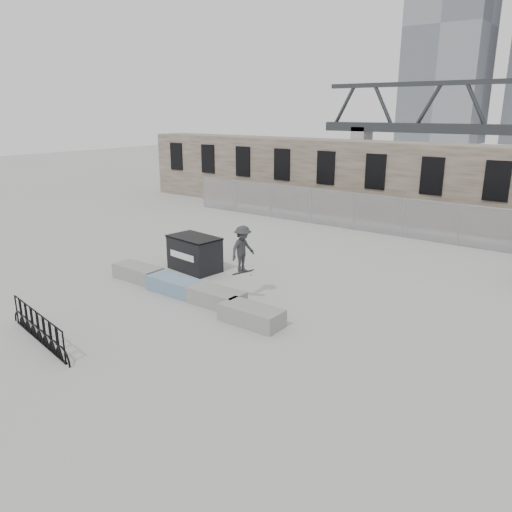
{
  "coord_description": "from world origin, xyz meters",
  "views": [
    {
      "loc": [
        11.75,
        -11.8,
        6.27
      ],
      "look_at": [
        1.55,
        1.7,
        1.3
      ],
      "focal_mm": 35.0,
      "sensor_mm": 36.0,
      "label": 1
    }
  ],
  "objects": [
    {
      "name": "planter_center_right",
      "position": [
        1.33,
        -0.22,
        0.3
      ],
      "size": [
        2.0,
        0.9,
        0.55
      ],
      "color": "gray",
      "rests_on": "ground"
    },
    {
      "name": "planter_center_left",
      "position": [
        -0.68,
        -0.22,
        0.3
      ],
      "size": [
        2.0,
        0.9,
        0.55
      ],
      "color": "teal",
      "rests_on": "ground"
    },
    {
      "name": "skateboarder",
      "position": [
        1.75,
        0.7,
        1.81
      ],
      "size": [
        0.78,
        1.05,
        1.76
      ],
      "rotation": [
        0.0,
        0.0,
        1.52
      ],
      "color": "#2D2D30",
      "rests_on": "ground"
    },
    {
      "name": "stone_wall",
      "position": [
        0.0,
        16.24,
        2.26
      ],
      "size": [
        36.0,
        2.58,
        4.5
      ],
      "color": "brown",
      "rests_on": "ground"
    },
    {
      "name": "ground",
      "position": [
        0.0,
        0.0,
        0.0
      ],
      "size": [
        120.0,
        120.0,
        0.0
      ],
      "primitive_type": "plane",
      "color": "#A4A4A0",
      "rests_on": "ground"
    },
    {
      "name": "planter_offset",
      "position": [
        3.19,
        -0.7,
        0.3
      ],
      "size": [
        2.0,
        0.9,
        0.55
      ],
      "color": "gray",
      "rests_on": "ground"
    },
    {
      "name": "chainlink_fence",
      "position": [
        -0.0,
        12.5,
        1.04
      ],
      "size": [
        22.06,
        0.06,
        2.02
      ],
      "color": "gray",
      "rests_on": "ground"
    },
    {
      "name": "planter_far_left",
      "position": [
        -2.8,
        -0.05,
        0.3
      ],
      "size": [
        2.0,
        0.9,
        0.55
      ],
      "color": "gray",
      "rests_on": "ground"
    },
    {
      "name": "dumpster",
      "position": [
        -1.89,
        2.13,
        0.71
      ],
      "size": [
        2.27,
        1.54,
        1.4
      ],
      "rotation": [
        0.0,
        0.0,
        -0.12
      ],
      "color": "black",
      "rests_on": "ground"
    },
    {
      "name": "bike_rack",
      "position": [
        -0.8,
        -5.27,
        0.44
      ],
      "size": [
        3.99,
        0.74,
        0.9
      ],
      "rotation": [
        0.0,
        0.0,
        -0.17
      ],
      "color": "black",
      "rests_on": "ground"
    }
  ]
}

